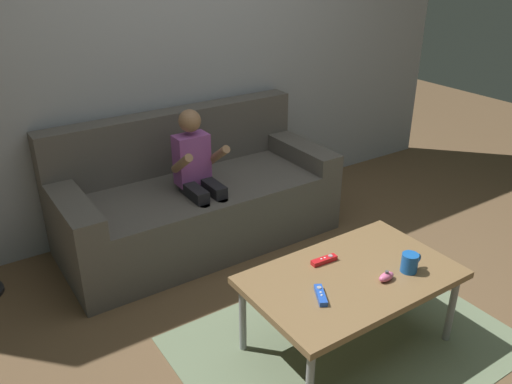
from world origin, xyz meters
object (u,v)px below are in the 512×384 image
object	(u,v)px
game_remote_red_far_corner	(324,260)
coffee_mug	(410,263)
coffee_table	(351,281)
game_remote_blue_near_edge	(321,295)
person_seated_on_couch	(199,175)
nunchuk_pink	(386,277)
couch	(195,199)

from	to	relation	value
game_remote_red_far_corner	coffee_mug	distance (m)	0.41
coffee_table	game_remote_blue_near_edge	world-z (taller)	game_remote_blue_near_edge
coffee_table	game_remote_red_far_corner	distance (m)	0.17
person_seated_on_couch	nunchuk_pink	world-z (taller)	person_seated_on_couch
couch	coffee_table	world-z (taller)	couch
coffee_table	couch	bearing A→B (deg)	95.37
coffee_table	coffee_mug	size ratio (longest dim) A/B	8.60
person_seated_on_couch	coffee_table	distance (m)	1.23
game_remote_red_far_corner	person_seated_on_couch	bearing A→B (deg)	97.45
couch	coffee_mug	size ratio (longest dim) A/B	15.44
person_seated_on_couch	game_remote_blue_near_edge	distance (m)	1.27
couch	game_remote_blue_near_edge	xyz separation A→B (m)	(-0.11, -1.44, 0.15)
coffee_mug	game_remote_red_far_corner	bearing A→B (deg)	135.82
game_remote_red_far_corner	coffee_mug	size ratio (longest dim) A/B	1.20
coffee_table	coffee_mug	bearing A→B (deg)	-27.47
couch	coffee_mug	bearing A→B (deg)	-75.93
couch	person_seated_on_couch	size ratio (longest dim) A/B	1.92
coffee_mug	couch	bearing A→B (deg)	104.07
game_remote_red_far_corner	coffee_table	bearing A→B (deg)	-74.26
couch	game_remote_red_far_corner	world-z (taller)	couch
person_seated_on_couch	coffee_table	world-z (taller)	person_seated_on_couch
coffee_table	coffee_mug	world-z (taller)	coffee_mug
game_remote_blue_near_edge	person_seated_on_couch	bearing A→B (deg)	87.24
couch	person_seated_on_couch	xyz separation A→B (m)	(-0.05, -0.18, 0.26)
coffee_table	game_remote_red_far_corner	xyz separation A→B (m)	(-0.04, 0.15, 0.05)
coffee_mug	person_seated_on_couch	bearing A→B (deg)	107.84
nunchuk_pink	game_remote_blue_near_edge	bearing A→B (deg)	168.56
couch	game_remote_red_far_corner	distance (m)	1.24
person_seated_on_couch	game_remote_red_far_corner	bearing A→B (deg)	-82.55
person_seated_on_couch	nunchuk_pink	distance (m)	1.36
coffee_table	nunchuk_pink	world-z (taller)	nunchuk_pink
couch	coffee_mug	xyz separation A→B (m)	(0.38, -1.51, 0.18)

